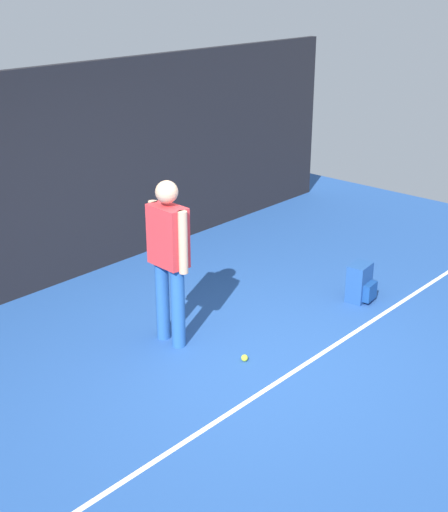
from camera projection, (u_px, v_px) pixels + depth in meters
name	position (u px, v px, depth m)	size (l,w,h in m)	color
ground_plane	(255.00, 362.00, 6.90)	(12.00, 12.00, 0.00)	#234C93
back_fence	(58.00, 178.00, 8.29)	(10.00, 0.10, 2.56)	black
court_line	(287.00, 376.00, 6.65)	(9.00, 0.05, 0.00)	white
tennis_player	(169.00, 254.00, 6.92)	(0.25, 0.53, 1.70)	#2659A5
backpack	(360.00, 283.00, 8.11)	(0.32, 0.31, 0.44)	#1E478C
tennis_ball_near_player	(245.00, 358.00, 6.90)	(0.07, 0.07, 0.07)	#CCE033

